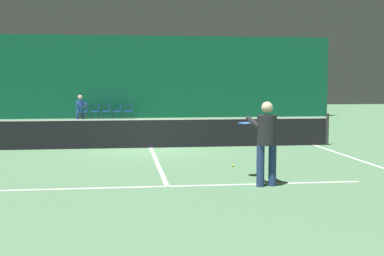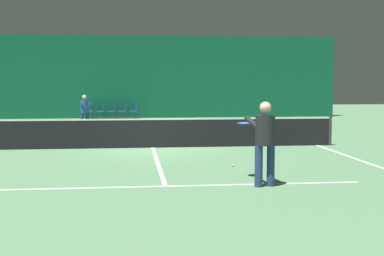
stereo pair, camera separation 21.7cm
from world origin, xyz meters
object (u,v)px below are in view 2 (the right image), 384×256
object	(u,v)px
courtside_chair_2	(113,110)
courtside_chair_4	(134,110)
player_far	(85,109)
courtside_chair_3	(123,110)
courtside_chair_1	(102,110)
tennis_ball	(233,165)
player_near	(264,137)
courtside_chair_0	(91,110)
tennis_net	(153,132)

from	to	relation	value
courtside_chair_2	courtside_chair_4	bearing A→B (deg)	90.00
player_far	courtside_chair_2	distance (m)	6.84
player_far	courtside_chair_2	xyz separation A→B (m)	(0.98, 6.76, -0.41)
courtside_chair_3	courtside_chair_1	bearing A→B (deg)	-90.00
tennis_ball	courtside_chair_3	bearing A→B (deg)	99.59
player_near	courtside_chair_3	distance (m)	20.41
player_far	courtside_chair_3	bearing A→B (deg)	152.08
courtside_chair_4	tennis_ball	bearing A→B (deg)	7.63
courtside_chair_2	tennis_ball	distance (m)	18.01
courtside_chair_4	tennis_ball	distance (m)	17.81
courtside_chair_0	tennis_ball	world-z (taller)	courtside_chair_0
courtside_chair_1	tennis_ball	distance (m)	18.14
tennis_ball	courtside_chair_2	bearing A→B (deg)	101.53
courtside_chair_0	courtside_chair_2	size ratio (longest dim) A/B	1.00
courtside_chair_0	player_near	bearing A→B (deg)	13.90
courtside_chair_1	tennis_ball	bearing A→B (deg)	13.44
courtside_chair_0	courtside_chair_4	size ratio (longest dim) A/B	1.00
courtside_chair_4	player_near	bearing A→B (deg)	7.13
player_near	player_far	world-z (taller)	player_near
courtside_chair_0	courtside_chair_1	size ratio (longest dim) A/B	1.00
courtside_chair_0	courtside_chair_1	xyz separation A→B (m)	(0.62, 0.00, 0.00)
tennis_ball	courtside_chair_1	bearing A→B (deg)	103.44
player_near	courtside_chair_3	size ratio (longest dim) A/B	2.07
courtside_chair_4	courtside_chair_0	bearing A→B (deg)	-90.00
player_near	tennis_ball	distance (m)	2.71
tennis_net	tennis_ball	world-z (taller)	tennis_net
tennis_net	courtside_chair_3	xyz separation A→B (m)	(-1.13, 13.56, -0.03)
courtside_chair_3	tennis_net	bearing A→B (deg)	4.76
courtside_chair_0	courtside_chair_3	size ratio (longest dim) A/B	1.00
player_near	player_far	xyz separation A→B (m)	(-4.74, 13.41, -0.12)
player_far	player_near	bearing A→B (deg)	4.85
player_far	courtside_chair_3	world-z (taller)	player_far
courtside_chair_2	courtside_chair_3	world-z (taller)	same
courtside_chair_1	courtside_chair_3	xyz separation A→B (m)	(1.23, 0.00, 0.00)
courtside_chair_1	courtside_chair_2	size ratio (longest dim) A/B	1.00
courtside_chair_1	player_far	bearing A→B (deg)	-3.08
player_far	courtside_chair_1	distance (m)	6.78
player_far	courtside_chair_0	world-z (taller)	player_far
player_near	courtside_chair_0	world-z (taller)	player_near
player_far	courtside_chair_4	distance (m)	7.13
courtside_chair_4	courtside_chair_3	bearing A→B (deg)	-90.00
player_near	courtside_chair_4	world-z (taller)	player_near
player_near	courtside_chair_0	xyz separation A→B (m)	(-4.99, 20.17, -0.53)
player_near	courtside_chair_4	distance (m)	20.33
courtside_chair_2	player_far	bearing A→B (deg)	-8.26
tennis_ball	courtside_chair_0	bearing A→B (deg)	105.32
tennis_net	courtside_chair_4	size ratio (longest dim) A/B	14.29
courtside_chair_2	courtside_chair_3	distance (m)	0.62
tennis_ball	courtside_chair_4	bearing A→B (deg)	97.63
player_near	courtside_chair_1	bearing A→B (deg)	0.12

